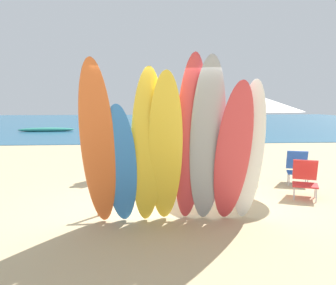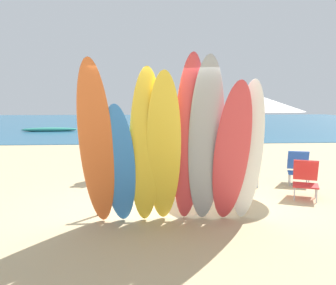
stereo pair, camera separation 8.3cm
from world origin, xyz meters
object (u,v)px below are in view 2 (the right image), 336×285
at_px(surfboard_rack, 173,188).
at_px(surfboard_grey_5, 206,145).
at_px(surfboard_white_7, 248,154).
at_px(beachgoer_strolling, 252,144).
at_px(beach_chair_red, 298,166).
at_px(beachgoer_by_water, 121,144).
at_px(surfboard_red_4, 188,143).
at_px(beach_chair_blue, 306,178).
at_px(beach_umbrella, 260,104).
at_px(distant_boat, 50,130).
at_px(surfboard_yellow_2, 146,150).
at_px(surfboard_yellow_3, 164,152).
at_px(surfboard_red_6, 231,156).
at_px(surfboard_orange_0, 97,148).
at_px(surfboard_blue_1, 119,167).

height_order(surfboard_rack, surfboard_grey_5, surfboard_grey_5).
bearing_deg(surfboard_white_7, surfboard_rack, 155.74).
height_order(surfboard_white_7, beachgoer_strolling, surfboard_white_7).
bearing_deg(beach_chair_red, beachgoer_by_water, -173.88).
xyz_separation_m(surfboard_red_4, beach_chair_blue, (2.70, 1.54, -0.95)).
bearing_deg(beach_chair_blue, beach_chair_red, 95.92).
height_order(surfboard_white_7, beach_umbrella, surfboard_white_7).
bearing_deg(distant_boat, surfboard_white_7, -65.65).
bearing_deg(beach_umbrella, distant_boat, 120.03).
relative_size(surfboard_grey_5, surfboard_white_7, 1.14).
distance_m(surfboard_yellow_2, beachgoer_strolling, 4.37).
bearing_deg(distant_boat, surfboard_yellow_3, -69.28).
height_order(surfboard_red_6, beachgoer_strolling, surfboard_red_6).
relative_size(surfboard_red_6, surfboard_white_7, 1.01).
bearing_deg(beach_chair_red, beach_umbrella, -140.63).
bearing_deg(surfboard_red_4, surfboard_yellow_3, -170.11).
xyz_separation_m(beachgoer_by_water, beach_chair_red, (4.48, -1.09, -0.46)).
xyz_separation_m(surfboard_red_6, beach_chair_blue, (2.04, 1.65, -0.75)).
distance_m(surfboard_yellow_3, beach_chair_red, 4.58).
xyz_separation_m(surfboard_grey_5, distant_boat, (-7.73, 18.68, -1.21)).
bearing_deg(beach_chair_blue, surfboard_red_6, -116.81).
height_order(surfboard_yellow_2, surfboard_yellow_3, surfboard_yellow_2).
height_order(surfboard_orange_0, beach_chair_red, surfboard_orange_0).
xyz_separation_m(surfboard_yellow_2, beach_chair_red, (3.78, 2.82, -0.84)).
height_order(surfboard_rack, distant_boat, surfboard_rack).
relative_size(surfboard_rack, surfboard_red_6, 1.12).
distance_m(surfboard_yellow_2, surfboard_white_7, 1.64).
bearing_deg(surfboard_yellow_3, beachgoer_by_water, 105.80).
relative_size(surfboard_blue_1, surfboard_white_7, 0.86).
distance_m(surfboard_blue_1, surfboard_red_4, 1.16).
xyz_separation_m(surfboard_rack, distant_boat, (-7.27, 17.98, -0.34)).
distance_m(surfboard_yellow_2, beach_umbrella, 3.62).
height_order(surfboard_blue_1, surfboard_grey_5, surfboard_grey_5).
height_order(surfboard_red_4, beachgoer_by_water, surfboard_red_4).
relative_size(surfboard_orange_0, surfboard_yellow_3, 1.05).
xyz_separation_m(beachgoer_by_water, beach_chair_blue, (4.08, -2.29, -0.46)).
relative_size(surfboard_red_6, beach_umbrella, 1.16).
bearing_deg(surfboard_yellow_3, distant_boat, 112.52).
xyz_separation_m(surfboard_orange_0, beachgoer_strolling, (3.52, 3.42, -0.38)).
relative_size(surfboard_red_4, beach_chair_red, 3.36).
bearing_deg(surfboard_red_6, beachgoer_strolling, 66.80).
bearing_deg(beachgoer_by_water, beach_chair_blue, -143.42).
distance_m(surfboard_orange_0, beach_chair_blue, 4.54).
height_order(surfboard_blue_1, distant_boat, surfboard_blue_1).
distance_m(surfboard_rack, beachgoer_strolling, 3.55).
relative_size(surfboard_red_6, beachgoer_strolling, 1.54).
xyz_separation_m(surfboard_rack, beachgoer_strolling, (2.30, 2.67, 0.45)).
distance_m(surfboard_grey_5, distant_boat, 20.25).
bearing_deg(beach_chair_blue, beachgoer_strolling, 133.31).
bearing_deg(beach_chair_red, surfboard_yellow_2, -123.56).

